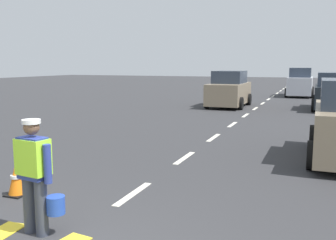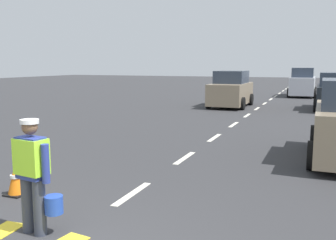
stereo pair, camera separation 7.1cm
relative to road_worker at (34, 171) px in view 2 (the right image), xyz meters
name	(u,v)px [view 2 (the right image)]	position (x,y,z in m)	size (l,w,h in m)	color
ground_plane	(265,103)	(0.52, 20.34, -0.93)	(96.00, 96.00, 0.00)	#333335
lane_center_line	(273,98)	(0.52, 24.54, -0.93)	(0.14, 46.40, 0.01)	silver
road_worker	(34,171)	(0.00, 0.00, 0.00)	(0.77, 0.36, 1.67)	#383D4C
traffic_cone_near	(16,179)	(-1.48, 1.19, -0.62)	(0.36, 0.36, 0.63)	black
car_oncoming_second	(231,90)	(-1.06, 17.57, 0.02)	(2.08, 4.18, 2.04)	gray
car_outgoing_far	(303,83)	(2.40, 26.45, 0.06)	(1.95, 4.30, 2.14)	silver
car_parked_far	(335,93)	(4.40, 17.99, -0.01)	(2.01, 4.32, 1.99)	black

